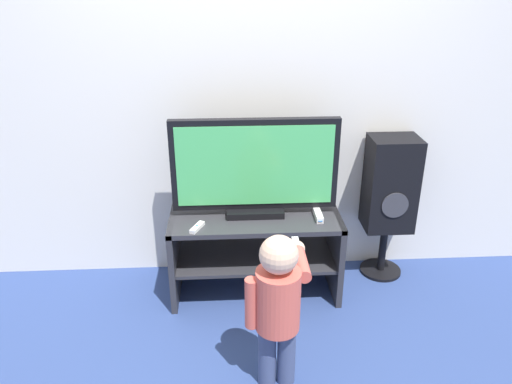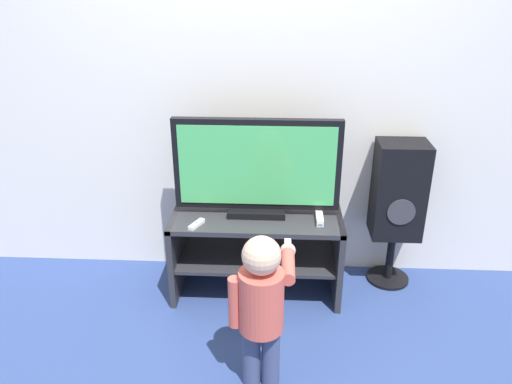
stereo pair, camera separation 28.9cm
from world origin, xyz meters
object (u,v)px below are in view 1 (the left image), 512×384
Objects in this scene: remote_primary at (197,227)px; speaker_tower at (390,188)px; game_console at (318,214)px; television at (255,169)px; child at (278,300)px.

speaker_tower reaches higher than remote_primary.
game_console reaches higher than remote_primary.
game_console is (0.38, -0.08, -0.28)m from television.
speaker_tower is at bearing 49.36° from child.
remote_primary is 0.16× the size of child.
game_console is 0.19× the size of speaker_tower.
remote_primary is 0.76m from child.
game_console is 1.37× the size of remote_primary.
game_console is at bearing -157.90° from speaker_tower.
child is at bearing -112.86° from game_console.
remote_primary is at bearing -165.61° from speaker_tower.
speaker_tower is (0.88, 0.13, -0.20)m from television.
remote_primary is at bearing -151.46° from television.
child is (0.41, -0.63, -0.06)m from remote_primary.
speaker_tower is (1.22, 0.31, 0.08)m from remote_primary.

